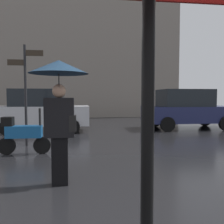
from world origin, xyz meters
The scene contains 7 objects.
ground_plane centered at (0.00, 0.00, 0.00)m, with size 60.00×60.00×0.00m, color black.
pedestrian_with_umbrella centered at (-0.57, 1.37, 1.66)m, with size 1.02×1.02×2.17m.
parked_scooter centered at (-1.76, 3.84, 0.55)m, with size 1.38×0.32×1.23m.
parked_car_left centered at (-1.91, 8.14, 0.95)m, with size 4.02×1.83×1.88m.
parked_car_right centered at (4.93, 8.34, 0.96)m, with size 4.26×2.08×1.90m.
street_signpost centered at (-1.90, 5.03, 1.91)m, with size 1.08×0.08×3.16m.
building_block centered at (0.00, 16.45, 8.55)m, with size 14.85×2.25×17.10m, color gray.
Camera 1 is at (-0.22, -2.91, 1.54)m, focal length 39.14 mm.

